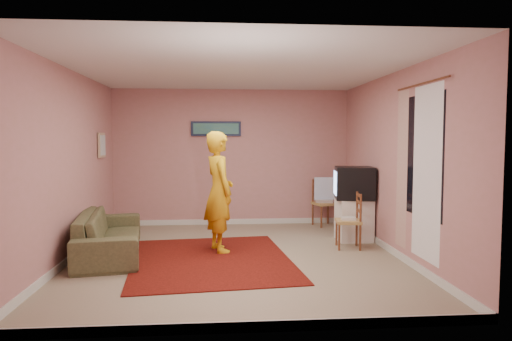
{
  "coord_description": "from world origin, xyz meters",
  "views": [
    {
      "loc": [
        -0.22,
        -6.29,
        1.66
      ],
      "look_at": [
        0.32,
        0.6,
        1.18
      ],
      "focal_mm": 32.0,
      "sensor_mm": 36.0,
      "label": 1
    }
  ],
  "objects": [
    {
      "name": "chair_a",
      "position": [
        1.76,
        2.2,
        0.54
      ],
      "size": [
        0.5,
        0.49,
        0.48
      ],
      "rotation": [
        0.0,
        0.0,
        0.32
      ],
      "color": "tan",
      "rests_on": "ground"
    },
    {
      "name": "person",
      "position": [
        -0.24,
        0.37,
        0.88
      ],
      "size": [
        0.61,
        0.75,
        1.77
      ],
      "primitive_type": "imported",
      "rotation": [
        0.0,
        0.0,
        1.91
      ],
      "color": "gold",
      "rests_on": "ground"
    },
    {
      "name": "wall_back",
      "position": [
        0.0,
        2.5,
        1.3
      ],
      "size": [
        4.5,
        0.02,
        2.6
      ],
      "primitive_type": "cube",
      "color": "#B5777C",
      "rests_on": "ground"
    },
    {
      "name": "picture_left",
      "position": [
        -2.22,
        1.6,
        1.55
      ],
      "size": [
        0.04,
        0.38,
        0.42
      ],
      "color": "tan",
      "rests_on": "wall_left"
    },
    {
      "name": "window",
      "position": [
        2.24,
        -0.9,
        1.45
      ],
      "size": [
        0.01,
        1.1,
        1.5
      ],
      "primitive_type": "cube",
      "color": "black",
      "rests_on": "wall_right"
    },
    {
      "name": "area_rug",
      "position": [
        -0.35,
        -0.11,
        0.01
      ],
      "size": [
        2.37,
        2.84,
        0.01
      ],
      "primitive_type": "cube",
      "rotation": [
        0.0,
        0.0,
        0.1
      ],
      "color": "#320A05",
      "rests_on": "ground"
    },
    {
      "name": "crt_tv",
      "position": [
        1.94,
        0.93,
        0.94
      ],
      "size": [
        0.7,
        0.64,
        0.53
      ],
      "rotation": [
        0.0,
        0.0,
        -0.17
      ],
      "color": "black",
      "rests_on": "tv_cabinet"
    },
    {
      "name": "curtain_rod",
      "position": [
        2.2,
        -0.9,
        2.32
      ],
      "size": [
        0.02,
        1.4,
        0.02
      ],
      "primitive_type": "cylinder",
      "rotation": [
        1.57,
        0.0,
        0.0
      ],
      "color": "brown",
      "rests_on": "wall_right"
    },
    {
      "name": "ceiling",
      "position": [
        0.0,
        0.0,
        2.6
      ],
      "size": [
        4.5,
        5.0,
        0.02
      ],
      "primitive_type": "cube",
      "color": "silver",
      "rests_on": "wall_back"
    },
    {
      "name": "curtain_floral",
      "position": [
        2.21,
        -0.35,
        1.25
      ],
      "size": [
        0.01,
        0.35,
        2.1
      ],
      "primitive_type": "cube",
      "color": "beige",
      "rests_on": "wall_right"
    },
    {
      "name": "baseboard_left",
      "position": [
        -2.24,
        0.0,
        0.05
      ],
      "size": [
        0.02,
        5.0,
        0.1
      ],
      "primitive_type": "cube",
      "color": "silver",
      "rests_on": "ground"
    },
    {
      "name": "curtain_sheer",
      "position": [
        2.23,
        -1.05,
        1.25
      ],
      "size": [
        0.01,
        0.75,
        2.1
      ],
      "primitive_type": "cube",
      "color": "white",
      "rests_on": "wall_right"
    },
    {
      "name": "sofa",
      "position": [
        -1.8,
        0.27,
        0.31
      ],
      "size": [
        1.15,
        2.2,
        0.61
      ],
      "primitive_type": "imported",
      "rotation": [
        0.0,
        0.0,
        1.73
      ],
      "color": "brown",
      "rests_on": "ground"
    },
    {
      "name": "dvd_player",
      "position": [
        1.76,
        2.2,
        0.48
      ],
      "size": [
        0.38,
        0.32,
        0.06
      ],
      "primitive_type": "cube",
      "rotation": [
        0.0,
        0.0,
        -0.31
      ],
      "color": "#B2B2B7",
      "rests_on": "chair_a"
    },
    {
      "name": "chair_b",
      "position": [
        1.71,
        0.42,
        0.52
      ],
      "size": [
        0.41,
        0.43,
        0.46
      ],
      "rotation": [
        0.0,
        0.0,
        -1.7
      ],
      "color": "tan",
      "rests_on": "ground"
    },
    {
      "name": "blue_throw",
      "position": [
        1.76,
        2.2,
        0.71
      ],
      "size": [
        0.41,
        0.05,
        0.43
      ],
      "primitive_type": "cube",
      "color": "#9ABCFC",
      "rests_on": "chair_a"
    },
    {
      "name": "game_console",
      "position": [
        1.71,
        0.42,
        0.45
      ],
      "size": [
        0.22,
        0.17,
        0.04
      ],
      "primitive_type": "cube",
      "rotation": [
        0.0,
        0.0,
        -0.08
      ],
      "color": "silver",
      "rests_on": "chair_b"
    },
    {
      "name": "baseboard_back",
      "position": [
        0.0,
        2.49,
        0.05
      ],
      "size": [
        4.5,
        0.02,
        0.1
      ],
      "primitive_type": "cube",
      "color": "silver",
      "rests_on": "ground"
    },
    {
      "name": "wall_right",
      "position": [
        2.25,
        0.0,
        1.3
      ],
      "size": [
        0.02,
        5.0,
        2.6
      ],
      "primitive_type": "cube",
      "color": "#B5777C",
      "rests_on": "ground"
    },
    {
      "name": "wall_left",
      "position": [
        -2.25,
        0.0,
        1.3
      ],
      "size": [
        0.02,
        5.0,
        2.6
      ],
      "primitive_type": "cube",
      "color": "#B5777C",
      "rests_on": "ground"
    },
    {
      "name": "baseboard_front",
      "position": [
        0.0,
        -2.49,
        0.05
      ],
      "size": [
        4.5,
        0.02,
        0.1
      ],
      "primitive_type": "cube",
      "color": "silver",
      "rests_on": "ground"
    },
    {
      "name": "tv_cabinet",
      "position": [
        1.95,
        0.93,
        0.34
      ],
      "size": [
        0.53,
        0.48,
        0.68
      ],
      "primitive_type": "cube",
      "color": "white",
      "rests_on": "ground"
    },
    {
      "name": "picture_back",
      "position": [
        -0.3,
        2.47,
        1.85
      ],
      "size": [
        0.95,
        0.04,
        0.28
      ],
      "color": "#141C38",
      "rests_on": "wall_back"
    },
    {
      "name": "wall_front",
      "position": [
        0.0,
        -2.5,
        1.3
      ],
      "size": [
        4.5,
        0.02,
        2.6
      ],
      "primitive_type": "cube",
      "color": "#B5777C",
      "rests_on": "ground"
    },
    {
      "name": "ground",
      "position": [
        0.0,
        0.0,
        0.0
      ],
      "size": [
        5.0,
        5.0,
        0.0
      ],
      "primitive_type": "plane",
      "color": "gray",
      "rests_on": "ground"
    },
    {
      "name": "baseboard_right",
      "position": [
        2.24,
        0.0,
        0.05
      ],
      "size": [
        0.02,
        5.0,
        0.1
      ],
      "primitive_type": "cube",
      "color": "silver",
      "rests_on": "ground"
    }
  ]
}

